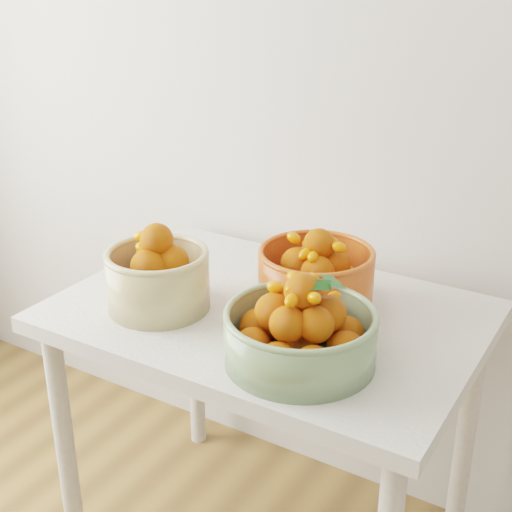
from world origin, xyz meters
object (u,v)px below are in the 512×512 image
Objects in this scene: bowl_cream at (158,276)px; bowl_green at (300,331)px; table at (268,344)px; bowl_orange at (315,277)px.

bowl_cream reaches higher than bowl_green.
bowl_green is (0.18, -0.17, 0.17)m from table.
table is 3.52× the size of bowl_orange.
bowl_orange is (0.32, 0.20, -0.00)m from bowl_cream.
bowl_cream is at bearing 173.76° from bowl_green.
table is at bearing 28.47° from bowl_cream.
table is at bearing -141.74° from bowl_orange.
table is at bearing 135.81° from bowl_green.
bowl_orange is (-0.09, 0.24, 0.01)m from bowl_green.
bowl_orange is at bearing 31.40° from bowl_cream.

